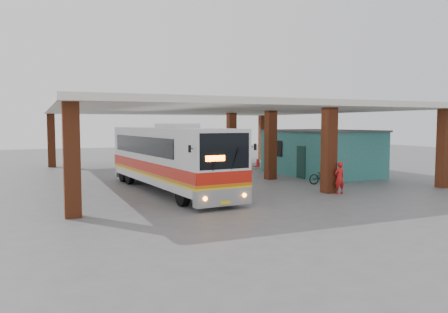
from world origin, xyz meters
TOP-DOWN VIEW (x-y plane):
  - ground at (0.00, 0.00)m, footprint 90.00×90.00m
  - brick_columns at (1.43, 5.00)m, footprint 20.10×21.60m
  - canopy_roof at (0.50, 6.50)m, footprint 21.00×23.00m
  - shop_building at (7.49, 4.00)m, footprint 5.20×8.20m
  - coach_bus at (-4.32, 0.76)m, footprint 3.66×12.33m
  - motorcycle at (4.70, -0.23)m, footprint 1.86×0.82m
  - pedestrian at (3.30, -3.49)m, footprint 0.61×0.42m
  - red_chair at (5.09, 8.79)m, footprint 0.42×0.42m

SIDE VIEW (x-z plane):
  - ground at x=0.00m, z-range 0.00..0.00m
  - red_chair at x=5.09m, z-range -0.03..0.75m
  - motorcycle at x=4.70m, z-range 0.00..0.95m
  - pedestrian at x=3.30m, z-range 0.00..1.61m
  - shop_building at x=7.49m, z-range 0.01..3.12m
  - coach_bus at x=-4.32m, z-range -0.01..3.53m
  - brick_columns at x=1.43m, z-range 0.00..4.35m
  - canopy_roof at x=0.50m, z-range 4.35..4.65m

